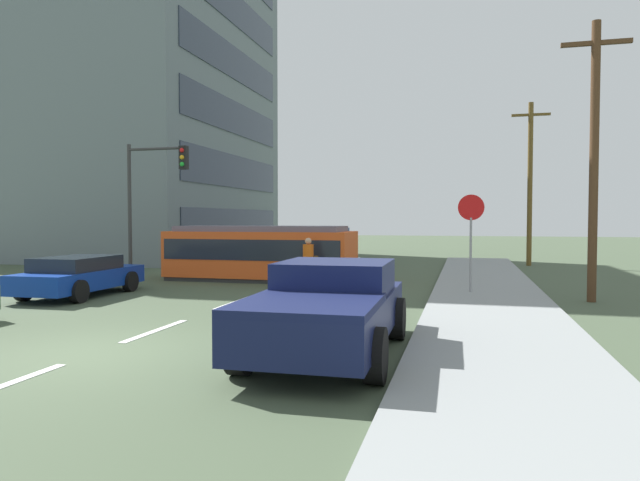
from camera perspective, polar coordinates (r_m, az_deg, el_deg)
The scene contains 17 objects.
ground_plane at distance 19.45m, azimuth -4.06°, elevation -4.60°, with size 120.00×120.00×0.00m, color #414F39.
sidewalk_curb_right at distance 14.50m, azimuth 17.00°, elevation -6.76°, with size 3.20×36.00×0.14m, color gray.
lane_stripe_0 at distance 9.11m, azimuth -29.50°, elevation -12.71°, with size 0.16×2.40×0.01m, color silver.
lane_stripe_1 at distance 12.22m, azimuth -16.21°, elevation -8.73°, with size 0.16×2.40×0.01m, color silver.
lane_stripe_2 at distance 15.74m, azimuth -8.72°, elevation -6.22°, with size 0.16×2.40×0.01m, color silver.
lane_stripe_3 at distance 26.79m, azimuth 1.16°, elevation -2.72°, with size 0.16×2.40×0.01m, color silver.
lane_stripe_4 at distance 32.64m, azimuth 3.59°, elevation -1.84°, with size 0.16×2.40×0.01m, color silver.
corner_building at distance 38.83m, azimuth -19.38°, elevation 15.33°, with size 15.28×15.86×22.40m.
streetcar_tram at distance 21.35m, azimuth -5.97°, elevation -1.17°, with size 6.95×2.55×2.04m.
city_bus at distance 28.84m, azimuth -0.66°, elevation -0.31°, with size 2.71×5.30×1.82m.
pedestrian_crossing at distance 18.88m, azimuth -1.17°, elevation -1.93°, with size 0.49×0.36×1.67m.
pickup_truck_parked at distance 9.64m, azimuth 0.94°, elevation -6.78°, with size 2.35×5.03×1.55m.
parked_sedan_mid at distance 18.29m, azimuth -23.12°, elevation -3.25°, with size 2.08×4.30×1.19m.
stop_sign at distance 17.25m, azimuth 14.99°, elevation 1.77°, with size 0.76×0.07×2.88m.
traffic_light_mast at distance 21.72m, azimuth -16.61°, elevation 5.32°, with size 2.45×0.33×5.06m.
utility_pole_near at distance 17.39m, azimuth 25.92°, elevation 7.67°, with size 1.80×0.24×7.70m.
utility_pole_mid at distance 29.63m, azimuth 20.43°, elevation 5.67°, with size 1.80×0.24×7.98m.
Camera 1 is at (6.15, -8.31, 2.30)m, focal length 31.72 mm.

